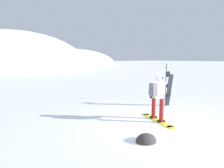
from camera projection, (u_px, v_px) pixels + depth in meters
The scene contains 7 objects.
ground_plane at pixel (168, 125), 6.39m from camera, with size 300.00×300.00×0.00m, color white.
ridge_peak_main at pixel (13, 69), 39.78m from camera, with size 31.55×28.40×15.94m.
ridge_peak_far at pixel (74, 65), 63.47m from camera, with size 28.40×25.56×10.74m.
snowboarder_main at pixel (157, 96), 6.73m from camera, with size 0.65×1.81×1.71m.
spare_snowboard at pixel (169, 88), 8.89m from camera, with size 0.28×0.24×1.65m.
piste_marker_near at pixel (166, 79), 10.01m from camera, with size 0.20×0.20×2.02m.
rock_dark at pixel (146, 141), 5.14m from camera, with size 0.61×0.52×0.42m.
Camera 1 is at (-4.88, -4.18, 2.23)m, focal length 30.33 mm.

